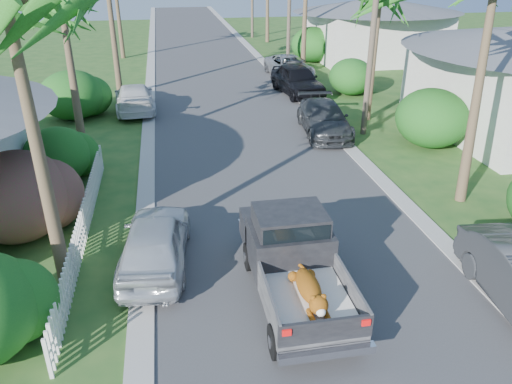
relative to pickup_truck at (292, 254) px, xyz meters
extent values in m
plane|color=#25501E|center=(0.61, -2.01, -1.01)|extent=(120.00, 120.00, 0.00)
cube|color=#38383A|center=(0.61, 22.99, -1.00)|extent=(8.00, 100.00, 0.02)
cube|color=#A5A39E|center=(-3.69, 22.99, -0.98)|extent=(0.60, 100.00, 0.06)
cube|color=#A5A39E|center=(4.91, 22.99, -0.98)|extent=(0.60, 100.00, 0.06)
cylinder|color=black|center=(-0.85, -2.21, -0.63)|extent=(0.28, 0.76, 0.76)
cylinder|color=black|center=(0.85, -2.21, -0.63)|extent=(0.28, 0.76, 0.76)
cylinder|color=black|center=(-0.85, 1.04, -0.63)|extent=(0.28, 0.76, 0.76)
cylinder|color=black|center=(0.85, 1.04, -0.63)|extent=(0.28, 0.76, 0.76)
cube|color=slate|center=(0.00, -1.56, -0.39)|extent=(1.90, 2.40, 0.24)
cube|color=slate|center=(-0.92, -1.56, -0.01)|extent=(0.06, 2.40, 0.55)
cube|color=slate|center=(0.92, -1.56, -0.01)|extent=(0.06, 2.40, 0.55)
cube|color=black|center=(0.00, -2.73, -0.03)|extent=(1.92, 0.08, 0.52)
cube|color=silver|center=(0.00, -2.89, -0.46)|extent=(1.98, 0.18, 0.18)
cube|color=red|center=(-0.80, -2.78, 0.09)|extent=(0.18, 0.05, 0.14)
cube|color=red|center=(0.80, -2.78, 0.09)|extent=(0.18, 0.05, 0.14)
cube|color=black|center=(0.00, 0.29, 0.04)|extent=(1.94, 1.65, 1.10)
cube|color=black|center=(0.00, 0.29, 0.77)|extent=(1.70, 1.35, 0.55)
cube|color=black|center=(0.00, -0.38, 0.74)|extent=(1.60, 0.05, 0.45)
cube|color=black|center=(0.00, 1.54, -0.11)|extent=(1.94, 1.20, 0.80)
cube|color=white|center=(0.00, -1.56, -0.19)|extent=(1.70, 2.10, 0.16)
ellipsoid|color=orange|center=(0.00, -1.46, 0.11)|extent=(0.48, 1.25, 0.43)
sphere|color=orange|center=(0.00, -2.21, 0.19)|extent=(0.40, 0.40, 0.40)
ellipsoid|color=white|center=(0.00, -1.46, 0.01)|extent=(0.32, 0.86, 0.18)
imported|color=#313436|center=(4.39, 11.38, -0.30)|extent=(2.42, 5.04, 1.42)
imported|color=black|center=(4.99, 18.57, -0.15)|extent=(2.60, 5.24, 1.72)
imported|color=#9C9FA3|center=(5.61, 23.12, -0.31)|extent=(2.82, 5.22, 1.39)
imported|color=silver|center=(-3.31, 1.66, -0.29)|extent=(2.15, 4.41, 1.45)
imported|color=silver|center=(-4.39, 16.69, -0.30)|extent=(2.35, 5.04, 1.42)
cone|color=brown|center=(-5.59, 0.99, 2.49)|extent=(0.36, 0.71, 7.01)
cone|color=brown|center=(-6.19, 9.99, 2.09)|extent=(0.36, 0.61, 6.21)
cone|color=brown|center=(-5.39, 19.99, 2.99)|extent=(0.36, 0.36, 8.00)
cone|color=brown|center=(-5.89, 31.99, 2.24)|extent=(0.36, 0.75, 6.51)
cone|color=brown|center=(6.91, 3.99, 2.74)|extent=(0.36, 0.73, 7.51)
cone|color=brown|center=(7.21, 12.99, 1.99)|extent=(0.36, 0.54, 6.01)
cone|color=brown|center=(6.81, 23.99, 3.09)|extent=(0.36, 0.36, 8.20)
cone|color=brown|center=(7.11, 37.99, 2.39)|extent=(0.36, 0.63, 6.81)
ellipsoid|color=#9D163E|center=(-7.19, 3.99, 0.29)|extent=(3.00, 3.30, 2.60)
ellipsoid|color=#164F19|center=(-6.79, 7.99, -0.01)|extent=(2.40, 2.64, 2.00)
ellipsoid|color=#164F19|center=(-7.39, 15.99, 0.19)|extent=(3.20, 3.52, 2.40)
ellipsoid|color=#164F19|center=(8.41, 8.99, 0.24)|extent=(3.00, 3.30, 2.50)
ellipsoid|color=#164F19|center=(8.11, 17.99, 0.04)|extent=(2.60, 2.86, 2.10)
ellipsoid|color=#164F19|center=(8.61, 27.99, 0.29)|extent=(3.20, 3.52, 2.60)
cube|color=white|center=(-5.39, 3.49, -0.51)|extent=(0.10, 11.00, 1.00)
cube|color=silver|center=(13.61, 27.99, 0.79)|extent=(9.00, 8.00, 3.60)
cone|color=#595B60|center=(13.61, 27.99, 3.09)|extent=(6.48, 6.48, 1.00)
cylinder|color=brown|center=(6.21, 10.99, 3.49)|extent=(0.26, 0.26, 9.00)
cylinder|color=brown|center=(6.21, 25.99, 3.49)|extent=(0.26, 0.26, 9.00)
camera|label=1|loc=(-2.71, -9.97, 6.63)|focal=35.00mm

